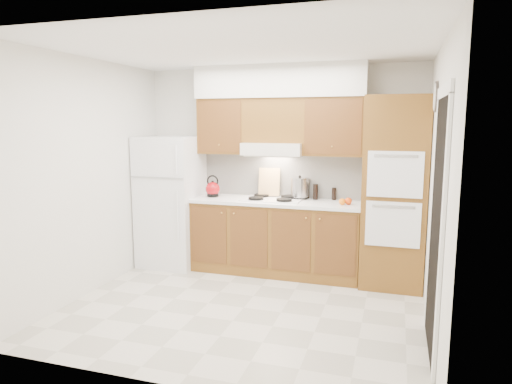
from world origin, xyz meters
TOP-DOWN VIEW (x-y plane):
  - floor at (0.00, 0.00)m, footprint 3.60×3.60m
  - ceiling at (0.00, 0.00)m, footprint 3.60×3.60m
  - wall_back at (0.00, 1.50)m, footprint 3.60×0.02m
  - wall_left at (-1.80, 0.00)m, footprint 0.02×3.00m
  - wall_right at (1.80, 0.00)m, footprint 0.02×3.00m
  - fridge at (-1.41, 1.14)m, footprint 0.75×0.72m
  - base_cabinets at (0.02, 1.20)m, footprint 2.11×0.60m
  - countertop at (0.03, 1.19)m, footprint 2.13×0.62m
  - backsplash at (0.02, 1.49)m, footprint 2.11×0.03m
  - oven_cabinet at (1.44, 1.18)m, footprint 0.70×0.65m
  - upper_cab_left at (-0.71, 1.33)m, footprint 0.63×0.33m
  - upper_cab_right at (0.72, 1.33)m, footprint 0.73×0.33m
  - range_hood at (-0.02, 1.27)m, footprint 0.75×0.45m
  - upper_cab_over_hood at (-0.02, 1.33)m, footprint 0.75×0.33m
  - soffit at (0.03, 1.32)m, footprint 2.13×0.36m
  - cooktop at (-0.02, 1.21)m, footprint 0.74×0.50m
  - doorway at (1.79, -0.35)m, footprint 0.02×0.90m
  - wall_clock at (1.79, 0.55)m, footprint 0.02×0.30m
  - kettle at (-0.83, 1.19)m, footprint 0.20×0.20m
  - cutting_board at (-0.12, 1.38)m, footprint 0.28×0.12m
  - stock_pot at (0.29, 1.36)m, footprint 0.30×0.30m
  - condiment_a at (0.37, 1.45)m, footprint 0.07×0.07m
  - condiment_b at (0.49, 1.38)m, footprint 0.08×0.08m
  - condiment_c at (0.72, 1.42)m, footprint 0.07×0.07m
  - orange_near at (0.86, 1.09)m, footprint 0.10×0.10m
  - orange_far at (0.92, 1.13)m, footprint 0.10×0.10m

SIDE VIEW (x-z plane):
  - floor at x=0.00m, z-range 0.00..0.00m
  - base_cabinets at x=0.02m, z-range 0.00..0.90m
  - fridge at x=-1.41m, z-range 0.00..1.72m
  - countertop at x=0.03m, z-range 0.90..0.94m
  - cooktop at x=-0.02m, z-range 0.94..0.95m
  - orange_near at x=0.86m, z-range 0.94..1.02m
  - orange_far at x=0.92m, z-range 0.94..1.02m
  - condiment_c at x=0.72m, z-range 0.94..1.09m
  - condiment_b at x=0.49m, z-range 0.94..1.14m
  - condiment_a at x=0.37m, z-range 0.94..1.14m
  - kettle at x=-0.83m, z-range 0.95..1.14m
  - doorway at x=1.79m, z-range 0.00..2.10m
  - stock_pot at x=0.29m, z-range 0.97..1.20m
  - oven_cabinet at x=1.44m, z-range 0.00..2.20m
  - cutting_board at x=-0.12m, z-range 0.96..1.32m
  - backsplash at x=0.02m, z-range 0.94..1.50m
  - wall_back at x=0.00m, z-range 0.00..2.60m
  - wall_left at x=-1.80m, z-range 0.00..2.60m
  - wall_right at x=1.80m, z-range 0.00..2.60m
  - range_hood at x=-0.02m, z-range 1.50..1.65m
  - upper_cab_left at x=-0.71m, z-range 1.50..2.20m
  - upper_cab_right at x=0.72m, z-range 1.50..2.20m
  - upper_cab_over_hood at x=-0.02m, z-range 1.65..2.20m
  - wall_clock at x=1.79m, z-range 2.00..2.30m
  - soffit at x=0.03m, z-range 2.20..2.60m
  - ceiling at x=0.00m, z-range 2.60..2.60m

